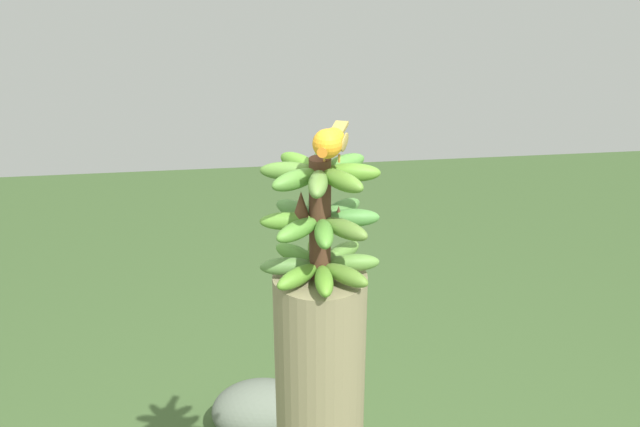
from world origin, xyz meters
TOP-DOWN VIEW (x-y plane):
  - banana_bunch at (-0.00, -0.00)m, footprint 0.27×0.27m
  - perched_bird at (0.04, 0.02)m, footprint 0.22×0.10m
  - garden_rock at (-0.96, -0.13)m, footprint 0.29×0.40m

SIDE VIEW (x-z plane):
  - garden_rock at x=-0.96m, z-range 0.00..0.24m
  - banana_bunch at x=0.00m, z-range 1.26..1.55m
  - perched_bird at x=0.04m, z-range 1.55..1.64m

